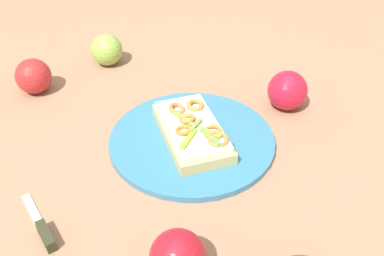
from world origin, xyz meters
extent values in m
plane|color=#946C51|center=(0.00, 0.00, 0.00)|extent=(2.00, 2.00, 0.00)
cylinder|color=teal|center=(0.00, 0.00, 0.01)|extent=(0.28, 0.28, 0.01)
cube|color=tan|center=(0.00, 0.00, 0.02)|extent=(0.20, 0.16, 0.02)
cube|color=#F1E4C1|center=(0.00, 0.00, 0.04)|extent=(0.18, 0.14, 0.01)
torus|color=#B17138|center=(-0.04, -0.05, 0.04)|extent=(0.04, 0.04, 0.01)
torus|color=#B47223|center=(-0.02, -0.03, 0.04)|extent=(0.04, 0.04, 0.02)
torus|color=#AE7639|center=(0.05, 0.00, 0.04)|extent=(0.03, 0.03, 0.01)
torus|color=#B06F37|center=(0.03, 0.03, 0.04)|extent=(0.04, 0.04, 0.02)
torus|color=#BF7530|center=(0.01, 0.01, 0.04)|extent=(0.03, 0.03, 0.01)
torus|color=#C56F26|center=(-0.02, 0.01, 0.04)|extent=(0.04, 0.04, 0.01)
cube|color=#75AD40|center=(0.01, 0.02, 0.04)|extent=(0.04, 0.05, 0.01)
cube|color=#86B83B|center=(-0.03, -0.03, 0.04)|extent=(0.03, 0.04, 0.01)
cube|color=#77A247|center=(-0.01, -0.01, 0.04)|extent=(0.04, 0.02, 0.01)
cube|color=#88AE31|center=(-0.04, 0.00, 0.04)|extent=(0.05, 0.02, 0.01)
cube|color=#6CA449|center=(-0.04, -0.03, 0.04)|extent=(0.04, 0.04, 0.01)
sphere|color=#B52524|center=(0.12, 0.33, 0.03)|extent=(0.10, 0.10, 0.07)
sphere|color=red|center=(0.13, -0.16, 0.04)|extent=(0.09, 0.09, 0.07)
sphere|color=#85AC44|center=(0.25, 0.22, 0.03)|extent=(0.07, 0.07, 0.07)
cube|color=silver|center=(-0.18, 0.21, 0.00)|extent=(0.06, 0.06, 0.00)
cube|color=#2E2F1C|center=(-0.23, 0.17, 0.01)|extent=(0.04, 0.04, 0.02)
camera|label=1|loc=(-0.56, -0.07, 0.46)|focal=40.11mm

